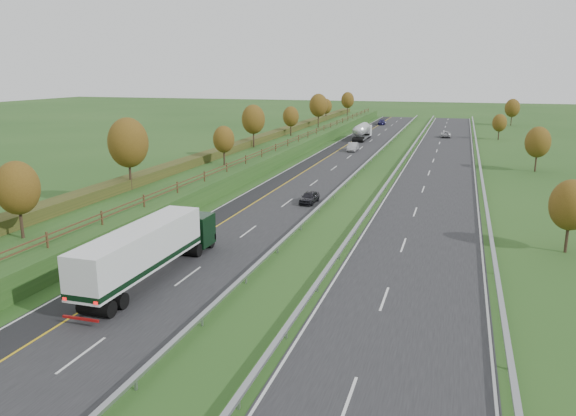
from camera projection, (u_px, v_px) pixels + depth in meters
name	position (u px, v px, depth m)	size (l,w,h in m)	color
ground	(374.00, 175.00, 79.10)	(400.00, 400.00, 0.00)	#244A1A
near_carriageway	(327.00, 167.00, 86.02)	(10.50, 200.00, 0.04)	black
far_carriageway	(438.00, 172.00, 81.31)	(10.50, 200.00, 0.04)	black
hard_shoulder	(304.00, 166.00, 87.09)	(3.00, 200.00, 0.04)	black
lane_markings	(369.00, 169.00, 84.08)	(26.75, 200.00, 0.01)	silver
embankment_left	(248.00, 157.00, 89.50)	(12.00, 200.00, 2.00)	#244A1A
hedge_left	(236.00, 147.00, 89.70)	(2.20, 180.00, 1.10)	#303917
fence_left	(274.00, 147.00, 87.42)	(0.12, 189.06, 1.20)	#422B19
median_barrier_near	(364.00, 165.00, 84.25)	(0.32, 200.00, 0.71)	#979AA0
median_barrier_far	(399.00, 166.00, 82.80)	(0.32, 200.00, 0.71)	#979AA0
outer_barrier_far	(481.00, 170.00, 79.52)	(0.32, 200.00, 0.71)	#979AA0
trees_left	(242.00, 125.00, 84.99)	(6.64, 164.30, 7.66)	#2D2116
trees_far	(521.00, 127.00, 103.64)	(8.45, 118.60, 7.12)	#2D2116
box_lorry	(149.00, 249.00, 38.92)	(2.58, 16.28, 4.06)	black
road_tanker	(362.00, 131.00, 119.40)	(2.40, 11.22, 3.46)	silver
car_dark_near	(309.00, 197.00, 62.19)	(1.56, 3.88, 1.32)	black
car_silver_mid	(353.00, 147.00, 102.73)	(1.63, 4.67, 1.54)	#9C9B9F
car_small_far	(382.00, 122.00, 153.15)	(1.86, 4.57, 1.32)	#191747
car_oncoming	(446.00, 134.00, 124.16)	(2.17, 4.71, 1.31)	#B5B6BA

